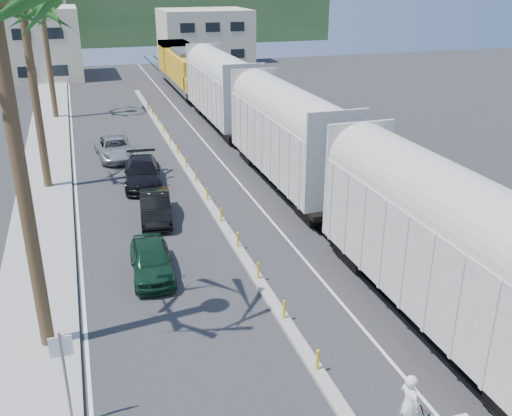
{
  "coord_description": "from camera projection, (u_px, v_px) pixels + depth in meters",
  "views": [
    {
      "loc": [
        -6.18,
        -11.22,
        11.54
      ],
      "look_at": [
        0.8,
        10.83,
        2.0
      ],
      "focal_mm": 40.0,
      "sensor_mm": 36.0,
      "label": 1
    }
  ],
  "objects": [
    {
      "name": "buildings",
      "position": [
        66.0,
        32.0,
        75.71
      ],
      "size": [
        38.0,
        27.0,
        10.0
      ],
      "color": "beige",
      "rests_on": "ground"
    },
    {
      "name": "street_sign",
      "position": [
        64.0,
        366.0,
        14.98
      ],
      "size": [
        0.6,
        0.08,
        3.0
      ],
      "color": "slate",
      "rests_on": "ground"
    },
    {
      "name": "car_third",
      "position": [
        142.0,
        173.0,
        33.35
      ],
      "size": [
        3.11,
        5.53,
        1.48
      ],
      "primitive_type": "imported",
      "rotation": [
        0.0,
        0.0,
        -0.1
      ],
      "color": "black",
      "rests_on": "ground"
    },
    {
      "name": "rails",
      "position": [
        240.0,
        142.0,
        42.07
      ],
      "size": [
        1.56,
        100.0,
        0.06
      ],
      "color": "black",
      "rests_on": "ground"
    },
    {
      "name": "car_lead",
      "position": [
        151.0,
        260.0,
        23.27
      ],
      "size": [
        2.04,
        4.26,
        1.4
      ],
      "primitive_type": "imported",
      "rotation": [
        0.0,
        0.0,
        -0.05
      ],
      "color": "#10321F",
      "rests_on": "ground"
    },
    {
      "name": "hillside",
      "position": [
        101.0,
        7.0,
        101.85
      ],
      "size": [
        80.0,
        20.0,
        12.0
      ],
      "primitive_type": "cube",
      "color": "#385628",
      "rests_on": "ground"
    },
    {
      "name": "median",
      "position": [
        196.0,
        183.0,
        33.57
      ],
      "size": [
        0.45,
        60.0,
        0.85
      ],
      "color": "gray",
      "rests_on": "ground"
    },
    {
      "name": "lane_markings",
      "position": [
        148.0,
        163.0,
        37.44
      ],
      "size": [
        9.42,
        90.0,
        0.01
      ],
      "color": "silver",
      "rests_on": "ground"
    },
    {
      "name": "car_second",
      "position": [
        155.0,
        207.0,
        28.56
      ],
      "size": [
        2.33,
        4.53,
        1.4
      ],
      "primitive_type": "imported",
      "rotation": [
        0.0,
        0.0,
        -0.1
      ],
      "color": "black",
      "rests_on": "ground"
    },
    {
      "name": "freight_train",
      "position": [
        257.0,
        116.0,
        37.36
      ],
      "size": [
        3.0,
        60.94,
        5.85
      ],
      "color": "#AAA89C",
      "rests_on": "ground"
    },
    {
      "name": "sidewalk",
      "position": [
        46.0,
        171.0,
        35.64
      ],
      "size": [
        3.0,
        90.0,
        0.15
      ],
      "primitive_type": "cube",
      "color": "gray",
      "rests_on": "ground"
    },
    {
      "name": "car_rear",
      "position": [
        115.0,
        148.0,
        38.18
      ],
      "size": [
        2.99,
        5.28,
        1.38
      ],
      "primitive_type": "imported",
      "rotation": [
        0.0,
        0.0,
        0.07
      ],
      "color": "#A2A4A7",
      "rests_on": "ground"
    }
  ]
}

